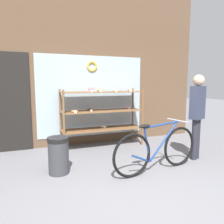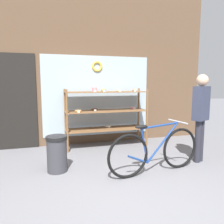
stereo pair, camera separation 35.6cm
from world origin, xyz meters
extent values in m
plane|color=slate|center=(0.00, 0.00, 0.00)|extent=(30.00, 30.00, 0.00)
cube|color=brown|center=(0.00, 2.97, 1.89)|extent=(6.07, 0.08, 3.77)
cube|color=#A3B7C1|center=(0.20, 2.92, 1.15)|extent=(2.58, 0.02, 1.90)
cube|color=black|center=(-1.61, 2.91, 1.05)|extent=(0.84, 0.03, 2.10)
torus|color=gold|center=(0.20, 2.90, 1.85)|extent=(0.26, 0.06, 0.26)
cylinder|color=brown|center=(-0.58, 2.31, 0.66)|extent=(0.04, 0.04, 1.33)
cylinder|color=brown|center=(1.24, 2.31, 0.66)|extent=(0.04, 0.04, 1.33)
cylinder|color=brown|center=(-0.58, 2.81, 0.66)|extent=(0.04, 0.04, 1.33)
cylinder|color=brown|center=(1.24, 2.81, 0.66)|extent=(0.04, 0.04, 1.33)
cube|color=brown|center=(0.33, 2.56, 0.41)|extent=(1.86, 0.54, 0.02)
cube|color=brown|center=(0.33, 2.56, 0.83)|extent=(1.86, 0.54, 0.02)
cube|color=brown|center=(0.33, 2.56, 1.26)|extent=(1.86, 0.54, 0.02)
torus|color=tan|center=(0.59, 2.41, 1.29)|extent=(0.11, 0.11, 0.03)
cube|color=white|center=(0.59, 2.35, 1.29)|extent=(0.05, 0.00, 0.04)
cylinder|color=pink|center=(0.04, 2.44, 1.32)|extent=(0.11, 0.11, 0.09)
cube|color=white|center=(0.04, 2.38, 1.29)|extent=(0.05, 0.00, 0.04)
torus|color=#B27A42|center=(-0.33, 2.46, 0.86)|extent=(0.15, 0.15, 0.04)
cube|color=white|center=(-0.33, 2.37, 0.85)|extent=(0.05, 0.00, 0.04)
torus|color=pink|center=(1.04, 2.69, 0.86)|extent=(0.15, 0.15, 0.04)
cube|color=white|center=(1.04, 2.60, 0.85)|extent=(0.05, 0.00, 0.04)
ellipsoid|color=tan|center=(0.22, 2.40, 1.31)|extent=(0.11, 0.09, 0.08)
cube|color=white|center=(0.22, 2.34, 1.29)|extent=(0.05, 0.00, 0.04)
ellipsoid|color=#AD7F4C|center=(0.99, 2.50, 1.30)|extent=(0.08, 0.07, 0.06)
cube|color=white|center=(0.99, 2.45, 1.29)|extent=(0.05, 0.00, 0.04)
torus|color=#4C2D1E|center=(0.07, 2.64, 0.86)|extent=(0.15, 0.15, 0.05)
cube|color=white|center=(0.07, 2.55, 0.85)|extent=(0.05, 0.00, 0.04)
torus|color=beige|center=(0.41, 2.69, 0.44)|extent=(0.16, 0.16, 0.05)
cube|color=white|center=(0.41, 2.60, 0.43)|extent=(0.05, 0.00, 0.04)
torus|color=black|center=(0.20, 0.77, 0.35)|extent=(0.70, 0.14, 0.70)
torus|color=black|center=(1.20, 0.91, 0.35)|extent=(0.70, 0.14, 0.70)
cylinder|color=navy|center=(0.84, 0.86, 0.50)|extent=(0.60, 0.12, 0.63)
cylinder|color=navy|center=(0.78, 0.85, 0.78)|extent=(0.71, 0.13, 0.07)
cylinder|color=navy|center=(0.49, 0.81, 0.48)|extent=(0.16, 0.05, 0.57)
cylinder|color=navy|center=(0.38, 0.79, 0.27)|extent=(0.37, 0.08, 0.19)
ellipsoid|color=black|center=(0.43, 0.80, 0.79)|extent=(0.23, 0.12, 0.06)
cylinder|color=#B2B2B7|center=(1.13, 0.90, 0.82)|extent=(0.09, 0.46, 0.02)
cylinder|color=#282833|center=(1.67, 1.06, 0.39)|extent=(0.11, 0.11, 0.78)
cylinder|color=#282833|center=(1.77, 1.10, 0.39)|extent=(0.11, 0.11, 0.78)
cube|color=#33384C|center=(1.72, 1.08, 1.09)|extent=(0.37, 0.30, 0.62)
sphere|color=tan|center=(1.72, 1.08, 1.51)|extent=(0.21, 0.21, 0.21)
cylinder|color=#38383D|center=(-0.83, 1.34, 0.30)|extent=(0.33, 0.33, 0.60)
cylinder|color=black|center=(-0.83, 1.34, 0.57)|extent=(0.35, 0.35, 0.06)
camera|label=1|loc=(-1.27, -2.14, 1.46)|focal=35.00mm
camera|label=2|loc=(-0.93, -2.25, 1.46)|focal=35.00mm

